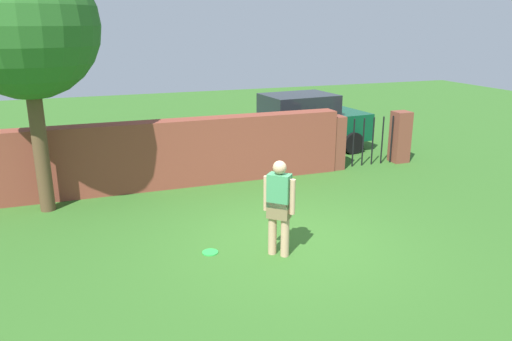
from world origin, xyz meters
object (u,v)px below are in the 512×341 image
car (298,124)px  frisbee_green (210,252)px  tree (25,27)px  person (279,204)px

car → frisbee_green: bearing=-131.9°
car → frisbee_green: car is taller
tree → car: size_ratio=1.15×
person → car: (3.14, 6.09, -0.04)m
frisbee_green → car: bearing=53.4°
tree → person: 5.77m
person → car: 6.85m
person → frisbee_green: 1.45m
tree → car: bearing=20.7°
frisbee_green → tree: bearing=130.6°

